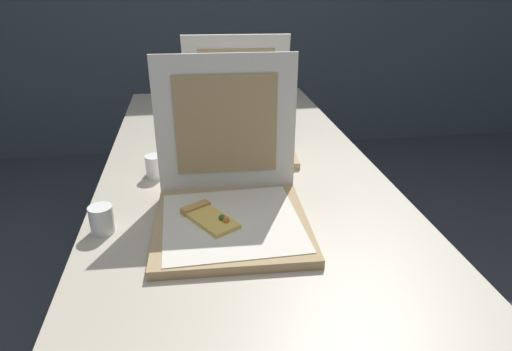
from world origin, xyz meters
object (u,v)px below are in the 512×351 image
at_px(pizza_box_front, 230,201).
at_px(cup_white_mid, 155,166).
at_px(table, 242,187).
at_px(pizza_box_middle, 238,132).
at_px(cup_white_near_left, 102,219).

distance_m(pizza_box_front, cup_white_mid, 0.35).
distance_m(table, pizza_box_middle, 0.24).
xyz_separation_m(pizza_box_front, cup_white_near_left, (-0.30, -0.01, -0.02)).
xyz_separation_m(pizza_box_front, cup_white_mid, (-0.20, 0.29, -0.02)).
distance_m(pizza_box_middle, cup_white_near_left, 0.63).
bearing_deg(table, cup_white_mid, 177.20).
bearing_deg(table, pizza_box_middle, 86.40).
bearing_deg(cup_white_near_left, cup_white_mid, 70.34).
xyz_separation_m(pizza_box_middle, cup_white_mid, (-0.27, -0.21, -0.02)).
bearing_deg(table, cup_white_near_left, -141.95).
bearing_deg(cup_white_near_left, pizza_box_front, 1.30).
relative_size(table, cup_white_near_left, 30.71).
xyz_separation_m(cup_white_mid, cup_white_near_left, (-0.11, -0.30, 0.00)).
bearing_deg(pizza_box_middle, pizza_box_front, -95.04).
relative_size(cup_white_mid, cup_white_near_left, 1.00).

